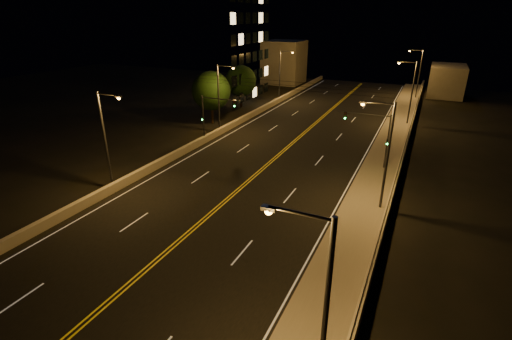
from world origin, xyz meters
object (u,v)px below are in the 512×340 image
at_px(streetlight_6, 281,72).
at_px(building_tower, 187,27).
at_px(tree_0, 211,91).
at_px(tree_1, 241,81).
at_px(streetlight_0, 318,305).
at_px(streetlight_2, 410,89).
at_px(streetlight_3, 418,71).
at_px(streetlight_5, 220,94).
at_px(traffic_signal_left, 211,114).
at_px(streetlight_1, 384,150).
at_px(traffic_signal_right, 377,134).
at_px(streetlight_4, 107,135).

distance_m(streetlight_6, building_tower, 17.64).
height_order(tree_0, tree_1, tree_0).
xyz_separation_m(streetlight_0, streetlight_2, (0.00, 44.07, 0.00)).
xyz_separation_m(streetlight_3, streetlight_5, (-21.41, -32.64, 0.00)).
xyz_separation_m(traffic_signal_left, tree_1, (-5.35, 18.14, 0.65)).
bearing_deg(tree_1, traffic_signal_left, -73.57).
bearing_deg(tree_1, building_tower, 170.68).
xyz_separation_m(streetlight_1, streetlight_6, (-21.41, 34.05, 0.00)).
relative_size(traffic_signal_right, tree_0, 0.78).
bearing_deg(streetlight_2, traffic_signal_left, -138.27).
distance_m(streetlight_1, streetlight_4, 22.21).
distance_m(streetlight_3, tree_0, 38.45).
height_order(streetlight_5, traffic_signal_left, streetlight_5).
xyz_separation_m(streetlight_0, streetlight_5, (-21.41, 30.39, 0.00)).
relative_size(streetlight_1, streetlight_4, 1.00).
height_order(streetlight_0, tree_0, streetlight_0).
bearing_deg(tree_1, streetlight_0, -59.89).
xyz_separation_m(streetlight_0, streetlight_6, (-21.41, 51.47, 0.00)).
bearing_deg(tree_0, streetlight_1, -33.18).
height_order(streetlight_0, tree_1, streetlight_0).
bearing_deg(tree_1, traffic_signal_right, -37.03).
bearing_deg(streetlight_0, streetlight_5, 125.17).
height_order(traffic_signal_left, tree_0, tree_0).
bearing_deg(streetlight_0, streetlight_2, 90.00).
bearing_deg(traffic_signal_left, streetlight_3, 61.32).
distance_m(streetlight_2, streetlight_3, 18.96).
distance_m(streetlight_2, streetlight_6, 22.66).
distance_m(streetlight_6, traffic_signal_left, 25.53).
xyz_separation_m(streetlight_2, tree_1, (-25.60, 0.07, -0.74)).
xyz_separation_m(streetlight_1, streetlight_4, (-21.41, -5.88, 0.00)).
xyz_separation_m(traffic_signal_right, building_tower, (-34.96, 19.93, 8.63)).
distance_m(streetlight_0, building_tower, 59.13).
relative_size(streetlight_0, traffic_signal_left, 1.53).
relative_size(building_tower, tree_1, 3.79).
height_order(streetlight_0, streetlight_2, same).
height_order(streetlight_1, streetlight_2, same).
bearing_deg(streetlight_6, streetlight_3, 28.36).
relative_size(streetlight_3, streetlight_4, 1.00).
distance_m(streetlight_0, streetlight_3, 63.03).
bearing_deg(streetlight_3, streetlight_0, -90.00).
height_order(streetlight_1, streetlight_4, same).
xyz_separation_m(streetlight_4, tree_1, (-4.19, 32.60, -0.74)).
height_order(streetlight_5, streetlight_6, same).
bearing_deg(streetlight_4, building_tower, 113.71).
bearing_deg(traffic_signal_left, traffic_signal_right, 0.00).
relative_size(streetlight_6, building_tower, 0.34).
xyz_separation_m(streetlight_2, streetlight_4, (-21.41, -32.52, 0.00)).
height_order(streetlight_0, streetlight_4, same).
bearing_deg(tree_0, streetlight_5, -43.94).
distance_m(streetlight_3, building_tower, 40.96).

